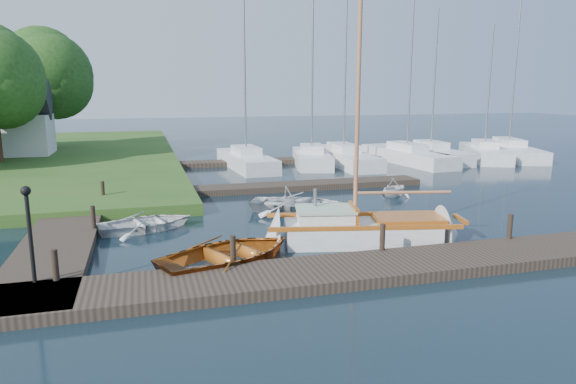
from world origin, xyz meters
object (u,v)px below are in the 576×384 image
object	(u,v)px
mooring_post_1	(233,250)
marina_boat_2	(312,157)
marina_boat_5	(431,153)
mooring_post_2	(382,237)
tender_b	(290,198)
house_c	(12,125)
mooring_post_3	(510,226)
marina_boat_1	(246,159)
dinghy	(229,250)
mooring_post_4	(93,217)
mooring_post_5	(103,190)
lamp_post	(29,221)
tender_a	(146,220)
sailboat	(365,232)
tender_d	(394,186)
tender_c	(300,202)
tree_7	(48,75)
marina_boat_4	(407,155)
mooring_post_0	(55,265)
marina_boat_6	(484,152)
marina_boat_7	(509,149)
marina_boat_3	(344,156)

from	to	relation	value
mooring_post_1	marina_boat_2	size ratio (longest dim) A/B	0.06
mooring_post_1	marina_boat_5	size ratio (longest dim) A/B	0.08
mooring_post_2	tender_b	distance (m)	6.70
mooring_post_1	house_c	distance (m)	29.22
marina_boat_5	house_c	size ratio (longest dim) A/B	2.00
mooring_post_3	marina_boat_1	size ratio (longest dim) A/B	0.08
dinghy	marina_boat_2	world-z (taller)	marina_boat_2
mooring_post_4	mooring_post_5	bearing A→B (deg)	90.00
mooring_post_2	tender_b	size ratio (longest dim) A/B	0.35
lamp_post	tender_a	size ratio (longest dim) A/B	0.72
sailboat	mooring_post_1	bearing A→B (deg)	-146.75
mooring_post_5	marina_boat_5	distance (m)	23.77
tender_b	tender_d	xyz separation A→B (m)	(5.73, 1.78, -0.10)
sailboat	tender_a	distance (m)	7.92
marina_boat_5	marina_boat_1	bearing A→B (deg)	91.25
tender_c	tender_d	world-z (taller)	tender_d
tender_d	house_c	distance (m)	27.58
tender_b	mooring_post_3	bearing A→B (deg)	-153.08
tender_b	tree_7	distance (m)	28.02
dinghy	marina_boat_4	distance (m)	23.76
marina_boat_1	mooring_post_4	bearing A→B (deg)	146.54
sailboat	marina_boat_4	distance (m)	20.09
marina_boat_1	marina_boat_2	world-z (taller)	marina_boat_2
mooring_post_0	house_c	bearing A→B (deg)	103.54
marina_boat_2	mooring_post_5	bearing A→B (deg)	139.55
mooring_post_3	marina_boat_5	bearing A→B (deg)	65.40
lamp_post	dinghy	size ratio (longest dim) A/B	0.57
tender_d	tree_7	size ratio (longest dim) A/B	0.21
mooring_post_5	marina_boat_4	world-z (taller)	marina_boat_4
tender_c	sailboat	bearing A→B (deg)	-143.46
dinghy	marina_boat_6	xyz separation A→B (m)	(21.94, 17.96, 0.11)
lamp_post	tender_c	bearing A→B (deg)	36.23
tender_a	sailboat	bearing A→B (deg)	-131.29
marina_boat_6	marina_boat_2	bearing A→B (deg)	111.59
tender_a	marina_boat_6	distance (m)	27.66
marina_boat_7	mooring_post_5	bearing A→B (deg)	127.47
sailboat	dinghy	bearing A→B (deg)	-155.56
mooring_post_5	tender_c	world-z (taller)	mooring_post_5
mooring_post_0	mooring_post_5	distance (m)	10.01
sailboat	marina_boat_3	distance (m)	18.61
dinghy	house_c	distance (m)	28.50
lamp_post	dinghy	bearing A→B (deg)	9.12
marina_boat_6	tree_7	world-z (taller)	tree_7
dinghy	house_c	xyz separation A→B (m)	(-11.03, 26.19, 2.14)
tender_d	marina_boat_7	xyz separation A→B (m)	(15.45, 11.15, 0.06)
sailboat	marina_boat_7	world-z (taller)	marina_boat_7
marina_boat_1	house_c	distance (m)	17.16
tender_a	tender_c	distance (m)	6.33
mooring_post_5	tree_7	distance (m)	22.32
tender_d	marina_boat_1	xyz separation A→B (m)	(-4.99, 11.06, 0.06)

